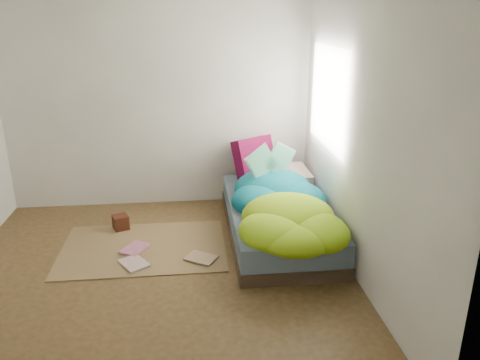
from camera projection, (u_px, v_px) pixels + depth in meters
name	position (u px, v px, depth m)	size (l,w,h in m)	color
ground	(156.00, 277.00, 4.13)	(3.50, 3.50, 0.00)	#49321C
room_walls	(145.00, 92.00, 3.59)	(3.54, 3.54, 2.62)	beige
bed	(277.00, 219.00, 4.88)	(1.00, 2.00, 0.34)	#33261C
duvet	(282.00, 197.00, 4.55)	(0.96, 1.84, 0.34)	#074E75
rug	(144.00, 248.00, 4.63)	(1.60, 1.10, 0.01)	brown
pillow_floral	(281.00, 177.00, 5.41)	(0.64, 0.40, 0.14)	silver
pillow_magenta	(255.00, 159.00, 5.47)	(0.50, 0.15, 0.50)	#430414
open_book	(271.00, 152.00, 4.89)	(0.49, 0.11, 0.30)	green
wooden_box	(121.00, 222.00, 5.00)	(0.15, 0.15, 0.15)	#3B120D
floor_book_a	(124.00, 267.00, 4.24)	(0.20, 0.28, 0.02)	beige
floor_book_b	(126.00, 247.00, 4.61)	(0.21, 0.28, 0.03)	pink
floor_book_c	(196.00, 263.00, 4.31)	(0.20, 0.28, 0.02)	tan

